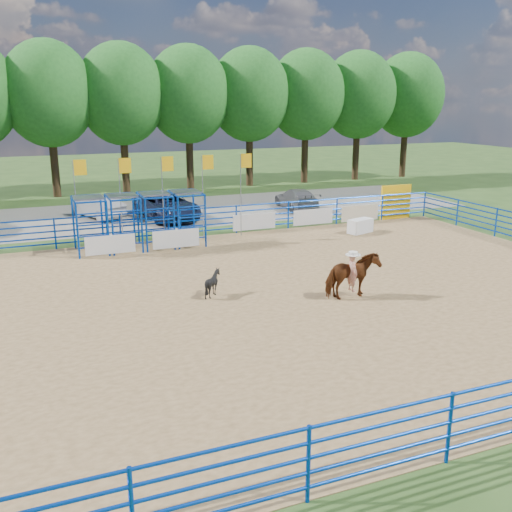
{
  "coord_description": "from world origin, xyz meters",
  "views": [
    {
      "loc": [
        -6.99,
        -17.5,
        6.76
      ],
      "look_at": [
        0.48,
        1.0,
        1.3
      ],
      "focal_mm": 40.0,
      "sensor_mm": 36.0,
      "label": 1
    }
  ],
  "objects_px": {
    "car_c": "(167,205)",
    "announcer_table": "(360,226)",
    "horse_and_rider": "(352,274)",
    "calf": "(213,283)",
    "car_b": "(98,207)",
    "car_d": "(297,199)"
  },
  "relations": [
    {
      "from": "horse_and_rider",
      "to": "car_c",
      "type": "distance_m",
      "value": 16.54
    },
    {
      "from": "calf",
      "to": "car_b",
      "type": "distance_m",
      "value": 16.07
    },
    {
      "from": "horse_and_rider",
      "to": "car_c",
      "type": "xyz_separation_m",
      "value": [
        -2.73,
        16.32,
        -0.12
      ]
    },
    {
      "from": "calf",
      "to": "car_d",
      "type": "xyz_separation_m",
      "value": [
        10.16,
        14.1,
        0.17
      ]
    },
    {
      "from": "announcer_table",
      "to": "car_d",
      "type": "relative_size",
      "value": 0.31
    },
    {
      "from": "announcer_table",
      "to": "car_b",
      "type": "xyz_separation_m",
      "value": [
        -12.26,
        9.27,
        0.29
      ]
    },
    {
      "from": "horse_and_rider",
      "to": "calf",
      "type": "relative_size",
      "value": 2.53
    },
    {
      "from": "horse_and_rider",
      "to": "car_d",
      "type": "xyz_separation_m",
      "value": [
        5.7,
        16.16,
        -0.24
      ]
    },
    {
      "from": "car_c",
      "to": "car_d",
      "type": "xyz_separation_m",
      "value": [
        8.43,
        -0.16,
        -0.13
      ]
    },
    {
      "from": "calf",
      "to": "car_c",
      "type": "bearing_deg",
      "value": -10.55
    },
    {
      "from": "horse_and_rider",
      "to": "calf",
      "type": "distance_m",
      "value": 4.93
    },
    {
      "from": "announcer_table",
      "to": "car_b",
      "type": "bearing_deg",
      "value": 142.9
    },
    {
      "from": "announcer_table",
      "to": "car_d",
      "type": "xyz_separation_m",
      "value": [
        -0.11,
        7.43,
        0.27
      ]
    },
    {
      "from": "car_b",
      "to": "car_d",
      "type": "xyz_separation_m",
      "value": [
        12.15,
        -1.84,
        -0.02
      ]
    },
    {
      "from": "calf",
      "to": "car_b",
      "type": "bearing_deg",
      "value": 3.5
    },
    {
      "from": "calf",
      "to": "car_b",
      "type": "xyz_separation_m",
      "value": [
        -1.99,
        15.94,
        0.2
      ]
    },
    {
      "from": "horse_and_rider",
      "to": "car_d",
      "type": "bearing_deg",
      "value": 70.57
    },
    {
      "from": "horse_and_rider",
      "to": "calf",
      "type": "bearing_deg",
      "value": 155.23
    },
    {
      "from": "horse_and_rider",
      "to": "car_b",
      "type": "bearing_deg",
      "value": 109.73
    },
    {
      "from": "announcer_table",
      "to": "car_b",
      "type": "height_order",
      "value": "car_b"
    },
    {
      "from": "horse_and_rider",
      "to": "calf",
      "type": "xyz_separation_m",
      "value": [
        -4.46,
        2.06,
        -0.42
      ]
    },
    {
      "from": "car_c",
      "to": "announcer_table",
      "type": "bearing_deg",
      "value": -49.98
    }
  ]
}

